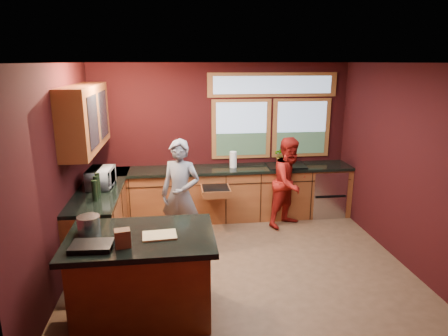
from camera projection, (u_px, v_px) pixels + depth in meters
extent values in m
plane|color=brown|center=(239.00, 264.00, 5.54)|extent=(4.50, 4.50, 0.00)
cube|color=black|center=(222.00, 141.00, 7.11)|extent=(4.50, 0.02, 2.70)
cube|color=black|center=(280.00, 234.00, 3.27)|extent=(4.50, 0.02, 2.70)
cube|color=black|center=(60.00, 176.00, 4.92)|extent=(0.02, 4.00, 2.70)
cube|color=black|center=(402.00, 165.00, 5.46)|extent=(0.02, 4.00, 2.70)
cube|color=silver|center=(241.00, 63.00, 4.84)|extent=(4.50, 4.00, 0.02)
cube|color=#8DA5C4|center=(241.00, 129.00, 7.08)|extent=(1.06, 0.02, 1.06)
cube|color=#8DA5C4|center=(301.00, 128.00, 7.21)|extent=(1.06, 0.02, 1.06)
cube|color=brown|center=(273.00, 85.00, 6.95)|extent=(2.30, 0.02, 0.42)
cube|color=brown|center=(85.00, 118.00, 5.60)|extent=(0.36, 1.80, 0.90)
cube|color=brown|center=(224.00, 194.00, 7.05)|extent=(4.50, 0.60, 0.88)
cube|color=black|center=(224.00, 169.00, 6.92)|extent=(4.50, 0.64, 0.05)
cube|color=#B7B7BC|center=(325.00, 191.00, 7.26)|extent=(0.60, 0.58, 0.85)
cube|color=black|center=(286.00, 168.00, 7.03)|extent=(0.66, 0.46, 0.05)
cube|color=brown|center=(102.00, 218.00, 6.01)|extent=(0.60, 2.30, 0.88)
cube|color=black|center=(101.00, 188.00, 5.89)|extent=(0.64, 2.30, 0.05)
cube|color=brown|center=(143.00, 278.00, 4.33)|extent=(1.40, 0.90, 0.88)
cube|color=black|center=(141.00, 238.00, 4.21)|extent=(1.55, 1.05, 0.06)
imported|color=slate|center=(181.00, 195.00, 5.85)|extent=(0.71, 0.61, 1.64)
imported|color=maroon|center=(290.00, 182.00, 6.67)|extent=(0.94, 0.89, 1.52)
imported|color=#999999|center=(101.00, 178.00, 5.82)|extent=(0.37, 0.53, 0.28)
imported|color=#999999|center=(283.00, 155.00, 7.06)|extent=(0.31, 0.27, 0.35)
cylinder|color=white|center=(233.00, 160.00, 6.91)|extent=(0.12, 0.12, 0.28)
cube|color=tan|center=(160.00, 235.00, 4.17)|extent=(0.37, 0.27, 0.02)
cylinder|color=silver|center=(89.00, 224.00, 4.25)|extent=(0.24, 0.24, 0.18)
cube|color=brown|center=(123.00, 238.00, 3.92)|extent=(0.17, 0.15, 0.18)
cube|color=black|center=(92.00, 246.00, 3.90)|extent=(0.41, 0.30, 0.05)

